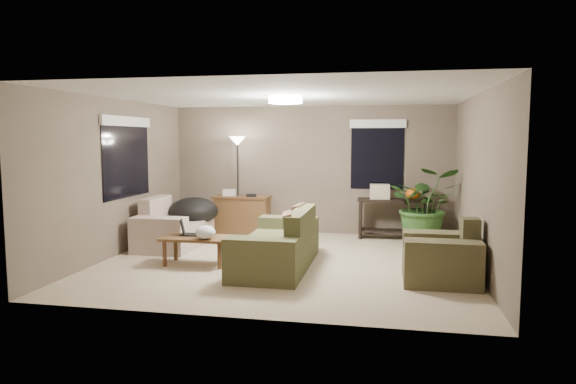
% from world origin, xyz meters
% --- Properties ---
extents(room_shell, '(5.50, 5.50, 5.50)m').
position_xyz_m(room_shell, '(0.00, 0.00, 1.25)').
color(room_shell, '#C3B591').
rests_on(room_shell, ground).
extents(main_sofa, '(0.95, 2.20, 0.85)m').
position_xyz_m(main_sofa, '(-0.03, -0.31, 0.29)').
color(main_sofa, '#4C4E2E').
rests_on(main_sofa, ground).
extents(throw_pillows, '(0.31, 1.38, 0.47)m').
position_xyz_m(throw_pillows, '(0.23, -0.31, 0.65)').
color(throw_pillows, '#8C7251').
rests_on(throw_pillows, main_sofa).
extents(loveseat, '(0.90, 1.60, 0.85)m').
position_xyz_m(loveseat, '(-2.16, 0.77, 0.30)').
color(loveseat, beige).
rests_on(loveseat, ground).
extents(armchair, '(0.95, 1.00, 0.85)m').
position_xyz_m(armchair, '(2.22, -0.65, 0.30)').
color(armchair, brown).
rests_on(armchair, ground).
extents(coffee_table, '(1.00, 0.55, 0.42)m').
position_xyz_m(coffee_table, '(-1.27, -0.41, 0.36)').
color(coffee_table, brown).
rests_on(coffee_table, ground).
extents(laptop, '(0.40, 0.24, 0.24)m').
position_xyz_m(laptop, '(-1.43, -0.31, 0.48)').
color(laptop, black).
rests_on(laptop, coffee_table).
extents(plastic_bag, '(0.34, 0.32, 0.20)m').
position_xyz_m(plastic_bag, '(-1.07, -0.56, 0.52)').
color(plastic_bag, white).
rests_on(plastic_bag, coffee_table).
extents(desk, '(1.10, 0.50, 0.75)m').
position_xyz_m(desk, '(-1.29, 2.11, 0.38)').
color(desk, brown).
rests_on(desk, ground).
extents(desk_papers, '(0.71, 0.30, 0.12)m').
position_xyz_m(desk_papers, '(-1.45, 2.10, 0.80)').
color(desk_papers, silver).
rests_on(desk_papers, desk).
extents(console_table, '(1.30, 0.40, 0.75)m').
position_xyz_m(console_table, '(1.61, 2.16, 0.44)').
color(console_table, black).
rests_on(console_table, ground).
extents(pumpkin, '(0.28, 0.28, 0.21)m').
position_xyz_m(pumpkin, '(1.96, 2.16, 0.85)').
color(pumpkin, orange).
rests_on(pumpkin, console_table).
extents(cardboard_box, '(0.37, 0.29, 0.27)m').
position_xyz_m(cardboard_box, '(1.36, 2.16, 0.88)').
color(cardboard_box, beige).
rests_on(cardboard_box, console_table).
extents(papasan_chair, '(1.02, 1.02, 0.80)m').
position_xyz_m(papasan_chair, '(-1.98, 1.29, 0.47)').
color(papasan_chair, black).
rests_on(papasan_chair, ground).
extents(floor_lamp, '(0.32, 0.32, 1.91)m').
position_xyz_m(floor_lamp, '(-1.36, 2.05, 1.60)').
color(floor_lamp, black).
rests_on(floor_lamp, ground).
extents(ceiling_fixture, '(0.50, 0.50, 0.10)m').
position_xyz_m(ceiling_fixture, '(0.00, 0.00, 2.44)').
color(ceiling_fixture, white).
rests_on(ceiling_fixture, room_shell).
extents(houseplant, '(1.23, 1.37, 1.07)m').
position_xyz_m(houseplant, '(2.18, 1.90, 0.53)').
color(houseplant, '#2D5923').
rests_on(houseplant, ground).
extents(cat_scratching_post, '(0.32, 0.32, 0.50)m').
position_xyz_m(cat_scratching_post, '(2.28, 0.23, 0.21)').
color(cat_scratching_post, tan).
rests_on(cat_scratching_post, ground).
extents(window_left, '(0.05, 1.56, 1.33)m').
position_xyz_m(window_left, '(-2.73, 0.30, 1.78)').
color(window_left, black).
rests_on(window_left, room_shell).
extents(window_back, '(1.06, 0.05, 1.33)m').
position_xyz_m(window_back, '(1.30, 2.48, 1.79)').
color(window_back, black).
rests_on(window_back, room_shell).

